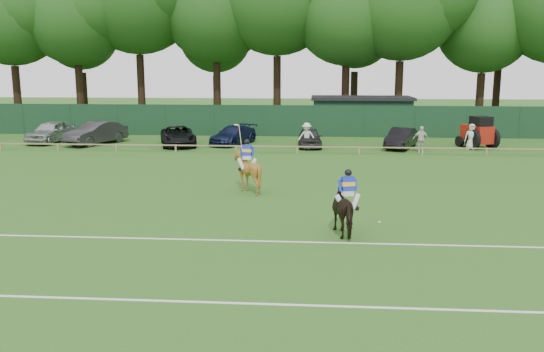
# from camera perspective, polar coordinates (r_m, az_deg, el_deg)

# --- Properties ---
(ground) EXTENTS (160.00, 160.00, 0.00)m
(ground) POSITION_cam_1_polar(r_m,az_deg,el_deg) (19.89, -2.10, -5.59)
(ground) COLOR #1E4C14
(ground) RESTS_ON ground
(horse_dark) EXTENTS (1.41, 2.19, 1.70)m
(horse_dark) POSITION_cam_1_polar(r_m,az_deg,el_deg) (19.60, 7.46, -3.35)
(horse_dark) COLOR black
(horse_dark) RESTS_ON ground
(horse_chestnut) EXTENTS (1.59, 1.77, 1.87)m
(horse_chestnut) POSITION_cam_1_polar(r_m,az_deg,el_deg) (25.99, -2.48, 0.47)
(horse_chestnut) COLOR brown
(horse_chestnut) RESTS_ON ground
(sedan_silver) EXTENTS (2.43, 4.92, 1.61)m
(sedan_silver) POSITION_cam_1_polar(r_m,az_deg,el_deg) (45.55, -21.06, 4.12)
(sedan_silver) COLOR #A9ACAF
(sedan_silver) RESTS_ON ground
(sedan_grey) EXTENTS (3.60, 5.20, 1.63)m
(sedan_grey) POSITION_cam_1_polar(r_m,az_deg,el_deg) (43.52, -17.06, 4.09)
(sedan_grey) COLOR #2D2D2F
(sedan_grey) RESTS_ON ground
(suv_black) EXTENTS (3.65, 5.41, 1.38)m
(suv_black) POSITION_cam_1_polar(r_m,az_deg,el_deg) (41.40, -9.29, 3.92)
(suv_black) COLOR black
(suv_black) RESTS_ON ground
(sedan_navy) EXTENTS (3.45, 4.95, 1.33)m
(sedan_navy) POSITION_cam_1_polar(r_m,az_deg,el_deg) (41.68, -3.87, 4.06)
(sedan_navy) COLOR #131A3C
(sedan_navy) RESTS_ON ground
(hatch_grey) EXTENTS (1.78, 3.95, 1.32)m
(hatch_grey) POSITION_cam_1_polar(r_m,az_deg,el_deg) (40.29, 3.75, 3.81)
(hatch_grey) COLOR #2B2C2E
(hatch_grey) RESTS_ON ground
(estate_black) EXTENTS (2.87, 4.44, 1.38)m
(estate_black) POSITION_cam_1_polar(r_m,az_deg,el_deg) (40.58, 12.68, 3.66)
(estate_black) COLOR black
(estate_black) RESTS_ON ground
(spectator_left) EXTENTS (1.23, 0.79, 1.81)m
(spectator_left) POSITION_cam_1_polar(r_m,az_deg,el_deg) (39.20, 3.47, 3.97)
(spectator_left) COLOR silver
(spectator_left) RESTS_ON ground
(spectator_mid) EXTENTS (1.03, 0.45, 1.74)m
(spectator_mid) POSITION_cam_1_polar(r_m,az_deg,el_deg) (38.91, 14.53, 3.54)
(spectator_mid) COLOR silver
(spectator_mid) RESTS_ON ground
(spectator_right) EXTENTS (0.96, 0.73, 1.76)m
(spectator_right) POSITION_cam_1_polar(r_m,az_deg,el_deg) (41.18, 19.15, 3.69)
(spectator_right) COLOR silver
(spectator_right) RESTS_ON ground
(rider_dark) EXTENTS (0.93, 0.49, 1.41)m
(rider_dark) POSITION_cam_1_polar(r_m,az_deg,el_deg) (19.42, 7.53, -1.19)
(rider_dark) COLOR silver
(rider_dark) RESTS_ON ground
(rider_chestnut) EXTENTS (0.94, 0.59, 2.05)m
(rider_chestnut) POSITION_cam_1_polar(r_m,az_deg,el_deg) (25.85, -2.50, 2.24)
(rider_chestnut) COLOR silver
(rider_chestnut) RESTS_ON ground
(polo_ball) EXTENTS (0.09, 0.09, 0.09)m
(polo_ball) POSITION_cam_1_polar(r_m,az_deg,el_deg) (21.30, 10.58, -4.52)
(polo_ball) COLOR silver
(polo_ball) RESTS_ON ground
(pitch_lines) EXTENTS (60.00, 5.10, 0.01)m
(pitch_lines) POSITION_cam_1_polar(r_m,az_deg,el_deg) (16.59, -3.45, -9.00)
(pitch_lines) COLOR silver
(pitch_lines) RESTS_ON ground
(pitch_rail) EXTENTS (62.10, 0.10, 0.50)m
(pitch_rail) POSITION_cam_1_polar(r_m,az_deg,el_deg) (37.38, 0.97, 2.94)
(pitch_rail) COLOR #997F5B
(pitch_rail) RESTS_ON ground
(perimeter_fence) EXTENTS (92.08, 0.08, 2.50)m
(perimeter_fence) POSITION_cam_1_polar(r_m,az_deg,el_deg) (46.21, 1.63, 5.49)
(perimeter_fence) COLOR #14351E
(perimeter_fence) RESTS_ON ground
(utility_shed) EXTENTS (8.40, 4.40, 3.04)m
(utility_shed) POSITION_cam_1_polar(r_m,az_deg,el_deg) (49.27, 8.82, 6.04)
(utility_shed) COLOR #14331E
(utility_shed) RESTS_ON ground
(tree_row) EXTENTS (96.00, 12.00, 21.00)m
(tree_row) POSITION_cam_1_polar(r_m,az_deg,el_deg) (54.24, 4.14, 4.95)
(tree_row) COLOR #26561C
(tree_row) RESTS_ON ground
(tractor) EXTENTS (2.60, 3.08, 2.21)m
(tractor) POSITION_cam_1_polar(r_m,az_deg,el_deg) (42.09, 19.75, 4.02)
(tractor) COLOR #9B1B0E
(tractor) RESTS_ON ground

